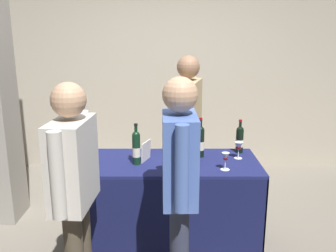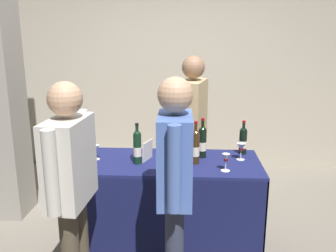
# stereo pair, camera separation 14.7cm
# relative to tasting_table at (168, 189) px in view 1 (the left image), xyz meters

# --- Properties ---
(ground_plane) EXTENTS (12.00, 12.00, 0.00)m
(ground_plane) POSITION_rel_tasting_table_xyz_m (0.00, 0.00, -0.54)
(ground_plane) COLOR gray
(back_partition) EXTENTS (5.36, 0.12, 2.50)m
(back_partition) POSITION_rel_tasting_table_xyz_m (0.00, 2.08, 0.72)
(back_partition) COLOR #B2A893
(back_partition) RESTS_ON ground_plane
(tasting_table) EXTENTS (1.52, 0.67, 0.79)m
(tasting_table) POSITION_rel_tasting_table_xyz_m (0.00, 0.00, 0.00)
(tasting_table) COLOR #191E51
(tasting_table) RESTS_ON ground_plane
(featured_wine_bottle) EXTENTS (0.07, 0.07, 0.34)m
(featured_wine_bottle) POSITION_rel_tasting_table_xyz_m (0.29, 0.12, 0.39)
(featured_wine_bottle) COLOR black
(featured_wine_bottle) RESTS_ON tasting_table
(display_bottle_0) EXTENTS (0.07, 0.07, 0.35)m
(display_bottle_0) POSITION_rel_tasting_table_xyz_m (0.22, -0.04, 0.40)
(display_bottle_0) COLOR #38230F
(display_bottle_0) RESTS_ON tasting_table
(display_bottle_1) EXTENTS (0.07, 0.07, 0.30)m
(display_bottle_1) POSITION_rel_tasting_table_xyz_m (0.64, 0.23, 0.38)
(display_bottle_1) COLOR black
(display_bottle_1) RESTS_ON tasting_table
(display_bottle_2) EXTENTS (0.07, 0.07, 0.34)m
(display_bottle_2) POSITION_rel_tasting_table_xyz_m (-0.24, -0.07, 0.40)
(display_bottle_2) COLOR black
(display_bottle_2) RESTS_ON tasting_table
(display_bottle_3) EXTENTS (0.07, 0.07, 0.32)m
(display_bottle_3) POSITION_rel_tasting_table_xyz_m (0.14, 0.20, 0.39)
(display_bottle_3) COLOR #38230F
(display_bottle_3) RESTS_ON tasting_table
(wine_glass_near_vendor) EXTENTS (0.07, 0.07, 0.14)m
(wine_glass_near_vendor) POSITION_rel_tasting_table_xyz_m (0.60, 0.07, 0.36)
(wine_glass_near_vendor) COLOR silver
(wine_glass_near_vendor) RESTS_ON tasting_table
(wine_glass_mid) EXTENTS (0.07, 0.07, 0.14)m
(wine_glass_mid) POSITION_rel_tasting_table_xyz_m (0.45, -0.20, 0.35)
(wine_glass_mid) COLOR silver
(wine_glass_mid) RESTS_ON tasting_table
(wine_glass_near_taster) EXTENTS (0.07, 0.07, 0.13)m
(wine_glass_near_taster) POSITION_rel_tasting_table_xyz_m (-0.61, 0.01, 0.34)
(wine_glass_near_taster) COLOR silver
(wine_glass_near_taster) RESTS_ON tasting_table
(flower_vase) EXTENTS (0.10, 0.10, 0.41)m
(flower_vase) POSITION_rel_tasting_table_xyz_m (0.11, 0.05, 0.39)
(flower_vase) COLOR slate
(flower_vase) RESTS_ON tasting_table
(brochure_stand) EXTENTS (0.07, 0.17, 0.16)m
(brochure_stand) POSITION_rel_tasting_table_xyz_m (-0.17, 0.02, 0.34)
(brochure_stand) COLOR silver
(brochure_stand) RESTS_ON tasting_table
(vendor_presenter) EXTENTS (0.32, 0.63, 1.61)m
(vendor_presenter) POSITION_rel_tasting_table_xyz_m (0.21, 0.67, 0.44)
(vendor_presenter) COLOR #4C4233
(vendor_presenter) RESTS_ON ground_plane
(taster_foreground_right) EXTENTS (0.22, 0.56, 1.57)m
(taster_foreground_right) POSITION_rel_tasting_table_xyz_m (0.08, -0.71, 0.40)
(taster_foreground_right) COLOR #2D3347
(taster_foreground_right) RESTS_ON ground_plane
(taster_foreground_left) EXTENTS (0.24, 0.60, 1.54)m
(taster_foreground_left) POSITION_rel_tasting_table_xyz_m (-0.57, -0.74, 0.38)
(taster_foreground_left) COLOR #4C4233
(taster_foreground_left) RESTS_ON ground_plane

